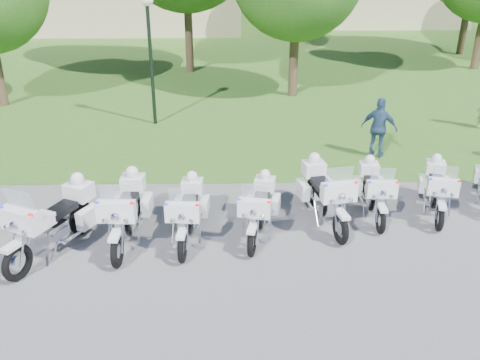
{
  "coord_description": "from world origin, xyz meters",
  "views": [
    {
      "loc": [
        0.26,
        -9.89,
        6.18
      ],
      "look_at": [
        0.48,
        1.2,
        0.95
      ],
      "focal_mm": 40.0,
      "sensor_mm": 36.0,
      "label": 1
    }
  ],
  "objects_px": {
    "motorcycle_5": "(374,189)",
    "lamp_post": "(149,27)",
    "motorcycle_3": "(260,208)",
    "motorcycle_4": "(324,193)",
    "motorcycle_6": "(437,188)",
    "motorcycle_2": "(188,211)",
    "bystander_c": "(379,128)",
    "motorcycle_0": "(54,220)",
    "motorcycle_1": "(127,210)"
  },
  "relations": [
    {
      "from": "motorcycle_5",
      "to": "lamp_post",
      "type": "height_order",
      "value": "lamp_post"
    },
    {
      "from": "motorcycle_3",
      "to": "motorcycle_4",
      "type": "bearing_deg",
      "value": -147.51
    },
    {
      "from": "motorcycle_6",
      "to": "motorcycle_5",
      "type": "bearing_deg",
      "value": 15.59
    },
    {
      "from": "motorcycle_3",
      "to": "motorcycle_4",
      "type": "height_order",
      "value": "motorcycle_4"
    },
    {
      "from": "motorcycle_2",
      "to": "motorcycle_6",
      "type": "xyz_separation_m",
      "value": [
        5.81,
        1.08,
        -0.03
      ]
    },
    {
      "from": "lamp_post",
      "to": "bystander_c",
      "type": "height_order",
      "value": "lamp_post"
    },
    {
      "from": "motorcycle_2",
      "to": "bystander_c",
      "type": "xyz_separation_m",
      "value": [
        5.28,
        4.49,
        0.25
      ]
    },
    {
      "from": "lamp_post",
      "to": "motorcycle_6",
      "type": "bearing_deg",
      "value": -41.0
    },
    {
      "from": "motorcycle_2",
      "to": "motorcycle_4",
      "type": "distance_m",
      "value": 3.15
    },
    {
      "from": "bystander_c",
      "to": "motorcycle_0",
      "type": "bearing_deg",
      "value": 58.9
    },
    {
      "from": "motorcycle_4",
      "to": "motorcycle_2",
      "type": "bearing_deg",
      "value": 1.88
    },
    {
      "from": "motorcycle_4",
      "to": "bystander_c",
      "type": "relative_size",
      "value": 1.38
    },
    {
      "from": "motorcycle_4",
      "to": "lamp_post",
      "type": "bearing_deg",
      "value": -66.52
    },
    {
      "from": "motorcycle_2",
      "to": "motorcycle_3",
      "type": "xyz_separation_m",
      "value": [
        1.56,
        0.16,
        -0.01
      ]
    },
    {
      "from": "motorcycle_1",
      "to": "motorcycle_3",
      "type": "relative_size",
      "value": 1.14
    },
    {
      "from": "lamp_post",
      "to": "bystander_c",
      "type": "bearing_deg",
      "value": -24.11
    },
    {
      "from": "bystander_c",
      "to": "motorcycle_5",
      "type": "bearing_deg",
      "value": 101.01
    },
    {
      "from": "motorcycle_5",
      "to": "lamp_post",
      "type": "relative_size",
      "value": 0.5
    },
    {
      "from": "motorcycle_6",
      "to": "motorcycle_3",
      "type": "bearing_deg",
      "value": 25.65
    },
    {
      "from": "motorcycle_1",
      "to": "motorcycle_6",
      "type": "xyz_separation_m",
      "value": [
        7.13,
        1.13,
        -0.09
      ]
    },
    {
      "from": "motorcycle_1",
      "to": "motorcycle_5",
      "type": "relative_size",
      "value": 1.15
    },
    {
      "from": "motorcycle_3",
      "to": "bystander_c",
      "type": "bearing_deg",
      "value": -118.29
    },
    {
      "from": "motorcycle_3",
      "to": "bystander_c",
      "type": "height_order",
      "value": "bystander_c"
    },
    {
      "from": "motorcycle_3",
      "to": "bystander_c",
      "type": "xyz_separation_m",
      "value": [
        3.72,
        4.33,
        0.27
      ]
    },
    {
      "from": "motorcycle_1",
      "to": "motorcycle_2",
      "type": "height_order",
      "value": "motorcycle_1"
    },
    {
      "from": "motorcycle_3",
      "to": "lamp_post",
      "type": "bearing_deg",
      "value": -54.07
    },
    {
      "from": "motorcycle_3",
      "to": "lamp_post",
      "type": "height_order",
      "value": "lamp_post"
    },
    {
      "from": "motorcycle_0",
      "to": "motorcycle_3",
      "type": "xyz_separation_m",
      "value": [
        4.28,
        0.66,
        -0.12
      ]
    },
    {
      "from": "motorcycle_2",
      "to": "motorcycle_4",
      "type": "relative_size",
      "value": 0.93
    },
    {
      "from": "motorcycle_5",
      "to": "motorcycle_4",
      "type": "bearing_deg",
      "value": 16.74
    },
    {
      "from": "motorcycle_0",
      "to": "motorcycle_3",
      "type": "bearing_deg",
      "value": -146.35
    },
    {
      "from": "motorcycle_1",
      "to": "motorcycle_3",
      "type": "xyz_separation_m",
      "value": [
        2.87,
        0.2,
        -0.08
      ]
    },
    {
      "from": "motorcycle_3",
      "to": "lamp_post",
      "type": "distance_m",
      "value": 8.55
    },
    {
      "from": "motorcycle_1",
      "to": "motorcycle_4",
      "type": "relative_size",
      "value": 1.02
    },
    {
      "from": "motorcycle_1",
      "to": "lamp_post",
      "type": "bearing_deg",
      "value": -84.9
    },
    {
      "from": "motorcycle_2",
      "to": "motorcycle_0",
      "type": "bearing_deg",
      "value": 14.54
    },
    {
      "from": "motorcycle_0",
      "to": "motorcycle_1",
      "type": "relative_size",
      "value": 0.98
    },
    {
      "from": "motorcycle_6",
      "to": "motorcycle_1",
      "type": "bearing_deg",
      "value": 22.38
    },
    {
      "from": "motorcycle_0",
      "to": "motorcycle_5",
      "type": "relative_size",
      "value": 1.12
    },
    {
      "from": "motorcycle_0",
      "to": "bystander_c",
      "type": "bearing_deg",
      "value": -123.15
    },
    {
      "from": "motorcycle_3",
      "to": "motorcycle_2",
      "type": "bearing_deg",
      "value": 18.1
    },
    {
      "from": "motorcycle_4",
      "to": "motorcycle_5",
      "type": "bearing_deg",
      "value": -176.74
    },
    {
      "from": "motorcycle_4",
      "to": "motorcycle_3",
      "type": "bearing_deg",
      "value": 8.97
    },
    {
      "from": "motorcycle_3",
      "to": "motorcycle_6",
      "type": "distance_m",
      "value": 4.36
    },
    {
      "from": "motorcycle_2",
      "to": "lamp_post",
      "type": "bearing_deg",
      "value": -73.39
    },
    {
      "from": "motorcycle_3",
      "to": "motorcycle_6",
      "type": "xyz_separation_m",
      "value": [
        4.26,
        0.93,
        -0.01
      ]
    },
    {
      "from": "motorcycle_1",
      "to": "motorcycle_2",
      "type": "bearing_deg",
      "value": -175.63
    },
    {
      "from": "motorcycle_0",
      "to": "bystander_c",
      "type": "distance_m",
      "value": 9.43
    },
    {
      "from": "motorcycle_2",
      "to": "motorcycle_6",
      "type": "distance_m",
      "value": 5.91
    },
    {
      "from": "motorcycle_4",
      "to": "bystander_c",
      "type": "distance_m",
      "value": 4.38
    }
  ]
}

